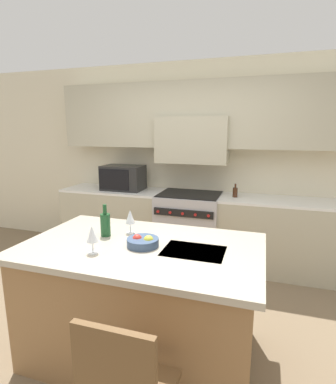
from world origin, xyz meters
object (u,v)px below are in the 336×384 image
microwave (123,178)px  wine_glass_far (130,217)px  oil_bottle_on_counter (235,192)px  range_stove (189,227)px  wine_glass_near (92,235)px  wine_bottle (105,224)px  fruit_bowl (143,242)px

microwave → wine_glass_far: (0.87, -1.65, -0.04)m
oil_bottle_on_counter → wine_glass_far: bearing=-113.2°
wine_glass_far → range_stove: bearing=86.1°
wine_glass_near → oil_bottle_on_counter: bearing=69.7°
range_stove → wine_bottle: bearing=-99.1°
wine_bottle → range_stove: bearing=80.9°
oil_bottle_on_counter → wine_bottle: bearing=-116.3°
wine_bottle → oil_bottle_on_counter: (0.87, 1.76, -0.03)m
microwave → wine_bottle: 1.90m
range_stove → oil_bottle_on_counter: 0.80m
microwave → wine_glass_far: microwave is taller
wine_glass_far → fruit_bowl: size_ratio=0.84×
fruit_bowl → wine_bottle: bearing=163.2°
wine_bottle → fruit_bowl: bearing=-16.8°
microwave → wine_glass_near: microwave is taller
range_stove → wine_bottle: (-0.28, -1.75, 0.56)m
wine_glass_near → oil_bottle_on_counter: 2.25m
wine_glass_far → wine_glass_near: bearing=-99.3°
range_stove → wine_glass_far: bearing=-93.9°
microwave → oil_bottle_on_counter: bearing=-0.1°
wine_glass_far → fruit_bowl: wine_glass_far is taller
wine_glass_near → oil_bottle_on_counter: wine_glass_near is taller
microwave → fruit_bowl: microwave is taller
oil_bottle_on_counter → range_stove: bearing=-178.6°
microwave → range_stove: bearing=-1.1°
fruit_bowl → oil_bottle_on_counter: oil_bottle_on_counter is taller
wine_glass_near → fruit_bowl: size_ratio=0.84×
fruit_bowl → wine_glass_near: bearing=-140.9°
wine_glass_near → range_stove: bearing=84.9°
microwave → oil_bottle_on_counter: (1.58, -0.00, -0.11)m
wine_glass_far → oil_bottle_on_counter: wine_glass_far is taller
range_stove → wine_glass_near: (-0.19, -2.09, 0.60)m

